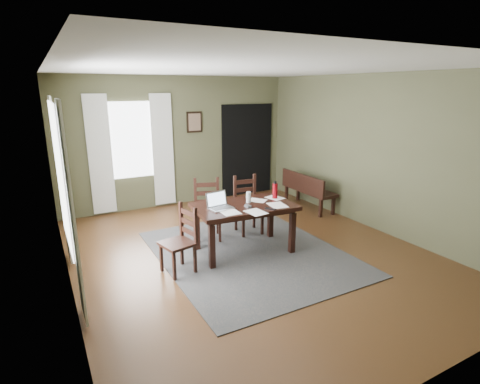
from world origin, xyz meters
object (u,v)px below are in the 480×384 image
chair_end (181,241)px  laptop (219,204)px  chair_back_left (207,210)px  chair_back_right (248,205)px  dining_table (244,210)px  water_bottle (275,191)px  bench (307,188)px

chair_end → laptop: laptop is taller
chair_back_left → laptop: bearing=-80.6°
chair_back_left → chair_back_right: bearing=12.9°
chair_end → chair_back_right: size_ratio=0.94×
dining_table → chair_back_right: bearing=61.3°
laptop → water_bottle: 0.99m
chair_end → bench: size_ratio=0.69×
chair_end → chair_back_left: bearing=126.4°
chair_end → chair_back_left: chair_back_left is taller
bench → water_bottle: 2.04m
chair_back_left → bench: size_ratio=0.75×
dining_table → chair_back_right: (0.46, 0.69, -0.18)m
chair_back_left → chair_back_right: 0.73m
chair_back_right → laptop: size_ratio=2.64×
chair_back_right → bench: 1.82m
dining_table → bench: bearing=34.6°
chair_back_left → water_bottle: size_ratio=3.58×
chair_back_right → water_bottle: (0.13, -0.63, 0.40)m
chair_end → bench: 3.57m
chair_end → chair_back_left: 1.25m
chair_back_right → water_bottle: water_bottle is taller
laptop → water_bottle: water_bottle is taller
dining_table → water_bottle: size_ratio=5.60×
dining_table → chair_end: (-1.08, -0.17, -0.21)m
bench → chair_back_right: bearing=107.9°
chair_back_right → water_bottle: size_ratio=3.53×
chair_end → laptop: 0.80m
dining_table → bench: (2.19, 1.24, -0.22)m
chair_back_left → dining_table: bearing=-51.3°
bench → water_bottle: (-1.60, -1.19, 0.44)m
bench → chair_back_left: bearing=100.9°
bench → chair_end: bearing=113.4°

